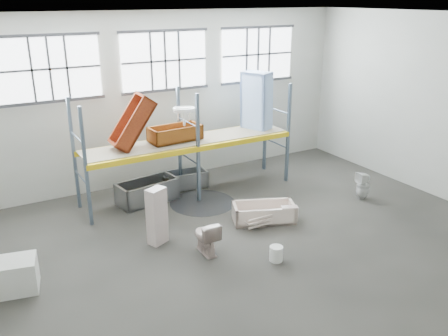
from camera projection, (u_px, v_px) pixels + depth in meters
floor at (256, 247)px, 10.84m from camera, size 12.00×10.00×0.10m
ceiling at (263, 13)px, 9.09m from camera, size 12.00×10.00×0.10m
wall_back at (165, 98)px, 14.08m from camera, size 12.00×0.10×5.00m
wall_right at (446, 108)px, 12.78m from camera, size 0.10×10.00×5.00m
window_left at (49, 69)px, 12.12m from camera, size 2.60×0.04×1.60m
window_mid at (165, 61)px, 13.61m from camera, size 2.60×0.04×1.60m
window_right at (258, 54)px, 15.10m from camera, size 2.60×0.04×1.60m
rack_upright_la at (86, 168)px, 11.27m from camera, size 0.08×0.08×3.00m
rack_upright_lb at (74, 154)px, 12.25m from camera, size 0.08×0.08×3.00m
rack_upright_ma at (198, 149)px, 12.67m from camera, size 0.08×0.08×3.00m
rack_upright_mb at (179, 138)px, 13.65m from camera, size 0.08×0.08×3.00m
rack_upright_ra at (288, 134)px, 14.07m from camera, size 0.08×0.08×3.00m
rack_upright_rb at (265, 125)px, 15.05m from camera, size 0.08×0.08×3.00m
rack_beam_front at (198, 149)px, 12.67m from camera, size 6.00×0.10×0.14m
rack_beam_back at (179, 138)px, 13.65m from camera, size 6.00×0.10×0.14m
shelf_deck at (188, 141)px, 13.13m from camera, size 5.90×1.10×0.03m
wet_patch at (202, 203)px, 13.02m from camera, size 1.80×1.80×0.00m
bathtub_beige at (264, 213)px, 11.91m from camera, size 1.70×1.26×0.45m
cistern_spare at (289, 214)px, 11.72m from camera, size 0.45×0.35×0.39m
sink_in_tub at (253, 223)px, 11.53m from camera, size 0.44×0.44×0.14m
toilet_beige at (206, 237)px, 10.38m from camera, size 0.46×0.78×0.78m
cistern_tall at (157, 216)px, 10.70m from camera, size 0.51×0.44×1.34m
toilet_white at (363, 186)px, 13.17m from camera, size 0.41×0.40×0.78m
steel_tub_left at (148, 191)px, 13.02m from camera, size 1.74×1.01×0.60m
steel_tub_right at (184, 179)px, 14.00m from camera, size 1.40×0.78×0.49m
rust_tub_flat at (175, 133)px, 12.96m from camera, size 1.47×0.77×0.40m
rust_tub_tilted at (132, 122)px, 12.18m from camera, size 1.23×0.74×1.47m
sink_on_shelf at (184, 125)px, 12.75m from camera, size 0.69×0.61×0.52m
blue_tub_upright at (256, 102)px, 14.04m from camera, size 0.85×0.99×1.80m
bucket at (276, 254)px, 10.12m from camera, size 0.36×0.36×0.34m
carton_near at (17, 275)px, 9.07m from camera, size 0.88×0.79×0.65m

